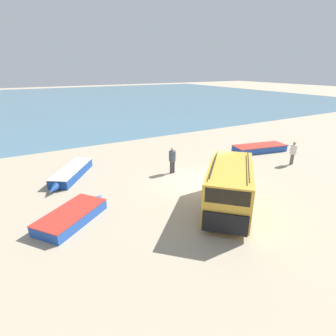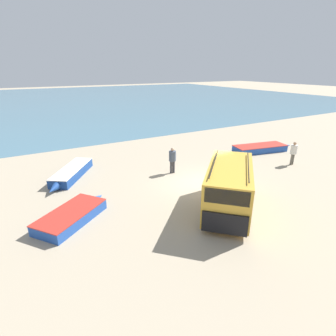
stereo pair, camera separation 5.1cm
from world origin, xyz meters
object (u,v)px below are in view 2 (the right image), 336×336
(fishing_rowboat_1, at_px, (73,215))
(parked_van, at_px, (229,187))
(fishing_rowboat_0, at_px, (71,173))
(fishing_rowboat_2, at_px, (261,148))
(fisherman_1, at_px, (294,151))
(fisherman_0, at_px, (172,158))

(fishing_rowboat_1, bearing_deg, parked_van, -60.17)
(fishing_rowboat_0, height_order, fishing_rowboat_2, fishing_rowboat_0)
(fishing_rowboat_1, xyz_separation_m, fisherman_1, (15.66, -0.17, 0.77))
(fishing_rowboat_0, relative_size, fisherman_1, 2.71)
(fishing_rowboat_2, bearing_deg, fishing_rowboat_1, -157.00)
(fishing_rowboat_1, bearing_deg, fisherman_0, -16.13)
(parked_van, bearing_deg, fisherman_1, 152.27)
(fishing_rowboat_2, bearing_deg, fisherman_1, -88.77)
(parked_van, bearing_deg, fishing_rowboat_0, -99.01)
(fishing_rowboat_2, relative_size, fisherman_1, 3.23)
(fishing_rowboat_0, xyz_separation_m, fishing_rowboat_1, (-0.93, -5.38, -0.03))
(fisherman_0, bearing_deg, fishing_rowboat_0, -102.03)
(fisherman_1, bearing_deg, fishing_rowboat_0, 65.75)
(parked_van, bearing_deg, fishing_rowboat_1, -67.63)
(parked_van, relative_size, fishing_rowboat_0, 1.06)
(fishing_rowboat_0, relative_size, fishing_rowboat_1, 1.22)
(parked_van, xyz_separation_m, fishing_rowboat_2, (9.33, 6.18, -1.02))
(parked_van, distance_m, fisherman_1, 9.11)
(fishing_rowboat_1, distance_m, fisherman_1, 15.68)
(fishing_rowboat_1, bearing_deg, fisherman_1, -38.26)
(parked_van, height_order, fishing_rowboat_2, parked_van)
(fishing_rowboat_1, bearing_deg, fishing_rowboat_0, 42.54)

